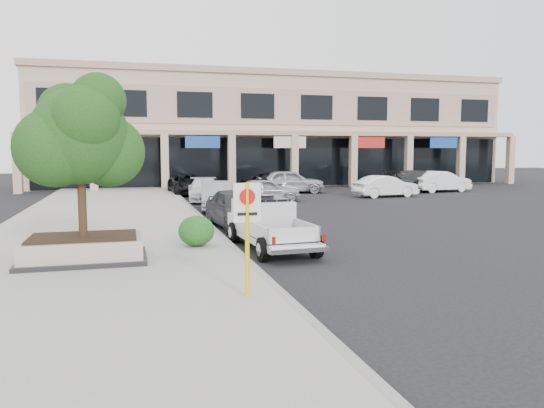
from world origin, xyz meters
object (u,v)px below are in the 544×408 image
(planter_tree, at_px, (86,137))
(lot_car_f, at_px, (440,181))
(no_parking_sign, at_px, (247,224))
(lot_car_c, at_px, (418,181))
(planter, at_px, (84,249))
(curb_car_c, at_px, (205,190))
(curb_car_b, at_px, (217,196))
(lot_car_e, at_px, (290,181))
(curb_car_d, at_px, (189,184))
(lot_car_d, at_px, (276,182))
(curb_car_a, at_px, (238,208))
(lot_car_a, at_px, (266,190))
(lot_car_b, at_px, (386,186))
(pickup_truck, at_px, (271,225))

(planter_tree, height_order, lot_car_f, planter_tree)
(no_parking_sign, distance_m, lot_car_c, 30.04)
(planter, height_order, curb_car_c, curb_car_c)
(curb_car_b, height_order, lot_car_e, lot_car_e)
(curb_car_d, bearing_deg, no_parking_sign, -97.04)
(curb_car_b, xyz_separation_m, curb_car_c, (0.05, 4.84, -0.05))
(curb_car_b, height_order, lot_car_d, curb_car_b)
(curb_car_d, xyz_separation_m, lot_car_f, (17.74, -2.53, 0.05))
(curb_car_a, relative_size, lot_car_a, 1.14)
(curb_car_b, bearing_deg, curb_car_c, 96.75)
(lot_car_f, bearing_deg, lot_car_e, 70.80)
(planter, xyz_separation_m, curb_car_a, (5.30, 5.65, 0.31))
(curb_car_c, relative_size, lot_car_c, 0.87)
(lot_car_d, distance_m, lot_car_f, 11.81)
(planter, height_order, no_parking_sign, no_parking_sign)
(no_parking_sign, bearing_deg, lot_car_e, 71.17)
(curb_car_c, distance_m, lot_car_c, 16.17)
(curb_car_c, relative_size, lot_car_e, 0.97)
(curb_car_a, distance_m, lot_car_b, 15.97)
(curb_car_b, bearing_deg, planter, -107.33)
(lot_car_a, bearing_deg, lot_car_f, -73.06)
(no_parking_sign, relative_size, lot_car_d, 0.46)
(planter, bearing_deg, curb_car_d, 76.72)
(planter_tree, distance_m, lot_car_f, 29.57)
(curb_car_a, bearing_deg, pickup_truck, -94.01)
(no_parking_sign, relative_size, lot_car_a, 0.57)
(pickup_truck, xyz_separation_m, lot_car_d, (5.95, 20.85, -0.07))
(lot_car_a, height_order, lot_car_f, lot_car_f)
(lot_car_b, relative_size, lot_car_c, 0.78)
(curb_car_a, bearing_deg, planter, -138.55)
(curb_car_d, bearing_deg, planter, -106.74)
(curb_car_a, height_order, curb_car_d, curb_car_a)
(lot_car_a, xyz_separation_m, lot_car_c, (12.47, 4.20, 0.09))
(planter, relative_size, lot_car_c, 0.60)
(curb_car_a, bearing_deg, curb_car_b, 83.11)
(pickup_truck, bearing_deg, lot_car_f, 42.11)
(planter_tree, bearing_deg, curb_car_b, 65.61)
(planter, xyz_separation_m, lot_car_f, (22.81, 18.94, 0.27))
(no_parking_sign, relative_size, curb_car_d, 0.46)
(no_parking_sign, relative_size, pickup_truck, 0.47)
(lot_car_c, distance_m, lot_car_d, 10.31)
(curb_car_c, height_order, lot_car_e, lot_car_e)
(curb_car_b, distance_m, curb_car_c, 4.84)
(curb_car_a, xyz_separation_m, lot_car_d, (6.07, 16.21, -0.08))
(curb_car_b, bearing_deg, lot_car_f, 29.40)
(planter, bearing_deg, pickup_truck, 10.54)
(lot_car_a, bearing_deg, lot_car_d, -17.89)
(lot_car_e, bearing_deg, planter, 157.21)
(planter_tree, relative_size, no_parking_sign, 1.74)
(pickup_truck, xyz_separation_m, lot_car_a, (3.54, 14.39, -0.08))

